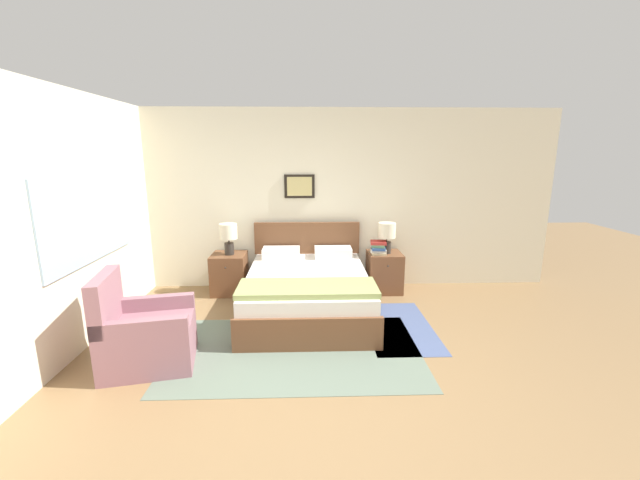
{
  "coord_description": "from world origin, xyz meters",
  "views": [
    {
      "loc": [
        -0.07,
        -2.87,
        1.99
      ],
      "look_at": [
        0.08,
        1.56,
        0.99
      ],
      "focal_mm": 22.0,
      "sensor_mm": 36.0,
      "label": 1
    }
  ],
  "objects_px": {
    "bed": "(307,291)",
    "table_lamp_near_window": "(229,235)",
    "nightstand_by_door": "(384,272)",
    "armchair": "(144,335)",
    "table_lamp_by_door": "(387,233)",
    "nightstand_near_window": "(229,273)"
  },
  "relations": [
    {
      "from": "bed",
      "to": "table_lamp_near_window",
      "type": "xyz_separation_m",
      "value": [
        -1.1,
        0.73,
        0.57
      ]
    },
    {
      "from": "nightstand_near_window",
      "to": "nightstand_by_door",
      "type": "distance_m",
      "value": 2.23
    },
    {
      "from": "bed",
      "to": "nightstand_near_window",
      "type": "xyz_separation_m",
      "value": [
        -1.12,
        0.75,
        0.0
      ]
    },
    {
      "from": "nightstand_near_window",
      "to": "nightstand_by_door",
      "type": "bearing_deg",
      "value": 0.0
    },
    {
      "from": "table_lamp_by_door",
      "to": "table_lamp_near_window",
      "type": "bearing_deg",
      "value": 180.0
    },
    {
      "from": "bed",
      "to": "nightstand_by_door",
      "type": "height_order",
      "value": "bed"
    },
    {
      "from": "bed",
      "to": "nightstand_near_window",
      "type": "relative_size",
      "value": 3.52
    },
    {
      "from": "armchair",
      "to": "table_lamp_by_door",
      "type": "relative_size",
      "value": 2.08
    },
    {
      "from": "nightstand_near_window",
      "to": "table_lamp_by_door",
      "type": "relative_size",
      "value": 1.3
    },
    {
      "from": "bed",
      "to": "nightstand_near_window",
      "type": "distance_m",
      "value": 1.35
    },
    {
      "from": "bed",
      "to": "table_lamp_near_window",
      "type": "bearing_deg",
      "value": 146.22
    },
    {
      "from": "bed",
      "to": "armchair",
      "type": "bearing_deg",
      "value": -142.14
    },
    {
      "from": "nightstand_near_window",
      "to": "bed",
      "type": "bearing_deg",
      "value": -33.97
    },
    {
      "from": "table_lamp_near_window",
      "to": "table_lamp_by_door",
      "type": "relative_size",
      "value": 1.0
    },
    {
      "from": "nightstand_near_window",
      "to": "nightstand_by_door",
      "type": "height_order",
      "value": "same"
    },
    {
      "from": "armchair",
      "to": "bed",
      "type": "bearing_deg",
      "value": 117.05
    },
    {
      "from": "armchair",
      "to": "table_lamp_by_door",
      "type": "bearing_deg",
      "value": 115.07
    },
    {
      "from": "nightstand_by_door",
      "to": "table_lamp_by_door",
      "type": "distance_m",
      "value": 0.57
    },
    {
      "from": "bed",
      "to": "armchair",
      "type": "relative_size",
      "value": 2.2
    },
    {
      "from": "table_lamp_by_door",
      "to": "nightstand_near_window",
      "type": "bearing_deg",
      "value": 179.54
    },
    {
      "from": "table_lamp_near_window",
      "to": "table_lamp_by_door",
      "type": "height_order",
      "value": "same"
    },
    {
      "from": "bed",
      "to": "armchair",
      "type": "height_order",
      "value": "bed"
    }
  ]
}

